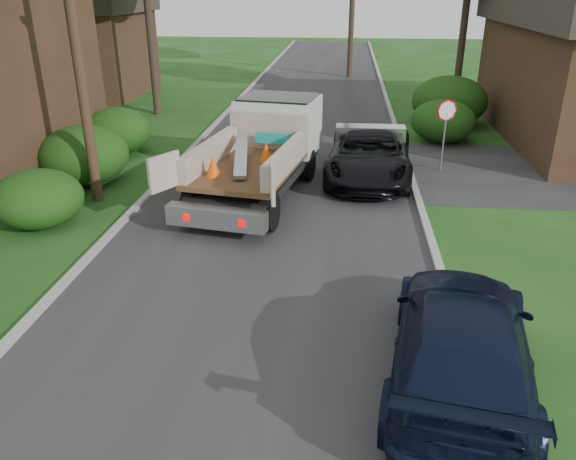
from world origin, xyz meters
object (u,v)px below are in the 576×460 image
Objects in this scene: house_left_far at (78,39)px; navy_suv at (461,341)px; stop_sign at (446,120)px; flatbed_truck at (267,142)px; utility_pole at (72,17)px; black_pickup at (370,154)px.

house_left_far is 1.41× the size of navy_suv.
navy_suv is at bearing -96.94° from stop_sign.
navy_suv is at bearing -55.28° from flatbed_truck.
utility_pole reaches higher than black_pickup.
flatbed_truck is 3.54m from black_pickup.
stop_sign is 22.81m from house_left_far.
stop_sign is at bearing -34.81° from house_left_far.
utility_pole reaches higher than flatbed_truck.
stop_sign is 11.91m from utility_pole.
flatbed_truck is at bearing -54.99° from navy_suv.
flatbed_truck is 1.37× the size of navy_suv.
black_pickup is (16.18, -13.97, -2.24)m from house_left_far.
house_left_far is (-18.70, 13.00, 1.27)m from stop_sign.
flatbed_truck is at bearing -49.65° from house_left_far.
utility_pole is 1.72× the size of black_pickup.
stop_sign reaches higher than navy_suv.
utility_pole is at bearing -64.77° from house_left_far.
navy_suv is at bearing -54.77° from house_left_far.
black_pickup is (-2.52, -0.97, -0.97)m from stop_sign.
black_pickup is (3.26, 1.24, -0.63)m from flatbed_truck.
utility_pole is at bearing -150.28° from flatbed_truck.
flatbed_truck reaches higher than black_pickup.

